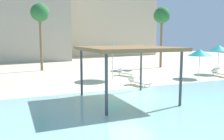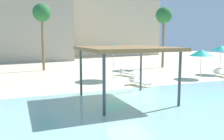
# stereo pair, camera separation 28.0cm
# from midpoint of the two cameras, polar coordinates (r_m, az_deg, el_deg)

# --- Properties ---
(ground_plane) EXTENTS (80.00, 80.00, 0.00)m
(ground_plane) POSITION_cam_midpoint_polar(r_m,az_deg,el_deg) (14.70, 3.24, -5.94)
(ground_plane) COLOR beige
(lagoon_water) EXTENTS (44.00, 13.50, 0.04)m
(lagoon_water) POSITION_cam_midpoint_polar(r_m,az_deg,el_deg) (10.43, 16.28, -11.82)
(lagoon_water) COLOR #99D1C6
(lagoon_water) RESTS_ON ground
(shade_pavilion) EXTENTS (4.70, 4.70, 2.97)m
(shade_pavilion) POSITION_cam_midpoint_polar(r_m,az_deg,el_deg) (12.87, 3.05, 4.77)
(shade_pavilion) COLOR #42474C
(shade_pavilion) RESTS_ON ground
(beach_umbrella_teal_0) EXTENTS (1.99, 1.99, 2.76)m
(beach_umbrella_teal_0) POSITION_cam_midpoint_polar(r_m,az_deg,el_deg) (25.53, 23.85, 4.79)
(beach_umbrella_teal_0) COLOR silver
(beach_umbrella_teal_0) RESTS_ON ground
(beach_umbrella_teal_2) EXTENTS (2.47, 2.47, 2.95)m
(beach_umbrella_teal_2) POSITION_cam_midpoint_polar(r_m,az_deg,el_deg) (19.82, -0.30, 5.17)
(beach_umbrella_teal_2) COLOR silver
(beach_umbrella_teal_2) RESTS_ON ground
(beach_umbrella_teal_3) EXTENTS (2.06, 2.06, 2.49)m
(beach_umbrella_teal_3) POSITION_cam_midpoint_polar(r_m,az_deg,el_deg) (22.13, 19.87, 3.93)
(beach_umbrella_teal_3) COLOR silver
(beach_umbrella_teal_3) RESTS_ON ground
(lounge_chair_0) EXTENTS (1.22, 1.99, 0.74)m
(lounge_chair_0) POSITION_cam_midpoint_polar(r_m,az_deg,el_deg) (22.06, 2.87, -0.53)
(lounge_chair_0) COLOR white
(lounge_chair_0) RESTS_ON ground
(lounge_chair_1) EXTENTS (0.77, 1.94, 0.74)m
(lounge_chair_1) POSITION_cam_midpoint_polar(r_m,az_deg,el_deg) (23.81, 24.05, -0.58)
(lounge_chair_1) COLOR white
(lounge_chair_1) RESTS_ON ground
(lounge_chair_2) EXTENTS (1.05, 1.99, 0.74)m
(lounge_chair_2) POSITION_cam_midpoint_polar(r_m,az_deg,el_deg) (17.57, 5.87, -2.63)
(lounge_chair_2) COLOR white
(lounge_chair_2) RESTS_ON ground
(palm_tree_1) EXTENTS (1.90, 1.90, 7.03)m
(palm_tree_1) POSITION_cam_midpoint_polar(r_m,az_deg,el_deg) (29.02, 11.51, 12.26)
(palm_tree_1) COLOR brown
(palm_tree_1) RESTS_ON ground
(palm_tree_3) EXTENTS (1.90, 1.90, 7.06)m
(palm_tree_3) POSITION_cam_midpoint_polar(r_m,az_deg,el_deg) (26.70, -17.11, 12.57)
(palm_tree_3) COLOR brown
(palm_tree_3) RESTS_ON ground
(hotel_block_0) EXTENTS (18.33, 10.73, 14.06)m
(hotel_block_0) POSITION_cam_midpoint_polar(r_m,az_deg,el_deg) (41.13, -24.49, 11.91)
(hotel_block_0) COLOR #B2A893
(hotel_block_0) RESTS_ON ground
(hotel_block_1) EXTENTS (18.86, 9.58, 17.79)m
(hotel_block_1) POSITION_cam_midpoint_polar(r_m,az_deg,el_deg) (51.02, -1.72, 13.69)
(hotel_block_1) COLOR beige
(hotel_block_1) RESTS_ON ground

